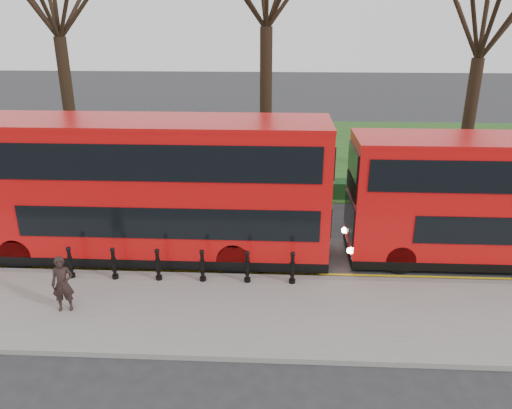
{
  "coord_description": "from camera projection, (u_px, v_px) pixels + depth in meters",
  "views": [
    {
      "loc": [
        2.77,
        -14.87,
        7.89
      ],
      "look_at": [
        1.99,
        0.5,
        2.0
      ],
      "focal_mm": 35.0,
      "sensor_mm": 36.0,
      "label": 1
    }
  ],
  "objects": [
    {
      "name": "ground",
      "position": [
        196.0,
        264.0,
        16.82
      ],
      "size": [
        120.0,
        120.0,
        0.0
      ],
      "primitive_type": "plane",
      "color": "#28282B",
      "rests_on": "ground"
    },
    {
      "name": "pavement",
      "position": [
        179.0,
        312.0,
        13.99
      ],
      "size": [
        60.0,
        4.0,
        0.15
      ],
      "primitive_type": "cube",
      "color": "gray",
      "rests_on": "ground"
    },
    {
      "name": "kerb",
      "position": [
        191.0,
        277.0,
        15.86
      ],
      "size": [
        60.0,
        0.25,
        0.16
      ],
      "primitive_type": "cube",
      "color": "slate",
      "rests_on": "ground"
    },
    {
      "name": "grass_verge",
      "position": [
        236.0,
        150.0,
        30.8
      ],
      "size": [
        60.0,
        18.0,
        0.06
      ],
      "primitive_type": "cube",
      "color": "#224A18",
      "rests_on": "ground"
    },
    {
      "name": "hedge",
      "position": [
        220.0,
        187.0,
        23.02
      ],
      "size": [
        60.0,
        0.9,
        0.8
      ],
      "primitive_type": "cube",
      "color": "black",
      "rests_on": "ground"
    },
    {
      "name": "yellow_line_outer",
      "position": [
        193.0,
        274.0,
        16.16
      ],
      "size": [
        60.0,
        0.1,
        0.01
      ],
      "primitive_type": "cube",
      "color": "yellow",
      "rests_on": "ground"
    },
    {
      "name": "yellow_line_inner",
      "position": [
        194.0,
        271.0,
        16.35
      ],
      "size": [
        60.0,
        0.1,
        0.01
      ],
      "primitive_type": "cube",
      "color": "yellow",
      "rests_on": "ground"
    },
    {
      "name": "tree_right",
      "position": [
        485.0,
        14.0,
        22.77
      ],
      "size": [
        6.93,
        6.93,
        10.83
      ],
      "color": "black",
      "rests_on": "ground"
    },
    {
      "name": "bollard_row",
      "position": [
        180.0,
        266.0,
        15.34
      ],
      "size": [
        7.05,
        0.15,
        1.0
      ],
      "color": "black",
      "rests_on": "pavement"
    },
    {
      "name": "bus_lead",
      "position": [
        148.0,
        190.0,
        16.6
      ],
      "size": [
        11.97,
        2.75,
        4.76
      ],
      "color": "red",
      "rests_on": "ground"
    },
    {
      "name": "pedestrian",
      "position": [
        63.0,
        284.0,
        13.68
      ],
      "size": [
        0.66,
        0.5,
        1.62
      ],
      "primitive_type": "imported",
      "rotation": [
        0.0,
        0.0,
        0.21
      ],
      "color": "black",
      "rests_on": "pavement"
    }
  ]
}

